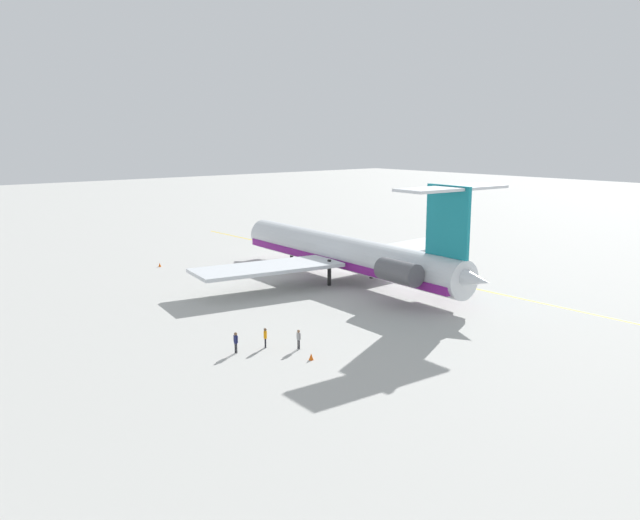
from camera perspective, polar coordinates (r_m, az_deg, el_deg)
The scene contains 8 objects.
ground at distance 87.82m, azimuth 3.63°, elevation -0.81°, with size 382.65×382.65×0.00m, color #ADADA8.
main_jetliner at distance 79.58m, azimuth 2.75°, elevation 0.56°, with size 44.80×39.73×13.04m.
ground_crew_near_nose at distance 55.66m, azimuth -4.89°, elevation -6.69°, with size 0.43×0.28×1.77m.
ground_crew_near_tail at distance 55.14m, azimuth -1.92°, elevation -6.85°, with size 0.43×0.28×1.73m.
ground_crew_portside at distance 54.58m, azimuth -7.51°, elevation -7.07°, with size 0.45×0.29×1.83m.
safety_cone_nose at distance 91.89m, azimuth -14.07°, elevation -0.42°, with size 0.40×0.40×0.55m, color #EA590F.
safety_cone_wingtip at distance 52.87m, azimuth -0.79°, elevation -8.59°, with size 0.40×0.40×0.55m, color #EA590F.
taxiway_centreline at distance 87.21m, azimuth 6.46°, elevation -0.94°, with size 95.09×0.36×0.01m, color gold.
Camera 1 is at (-62.44, 59.05, 18.07)m, focal length 35.97 mm.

